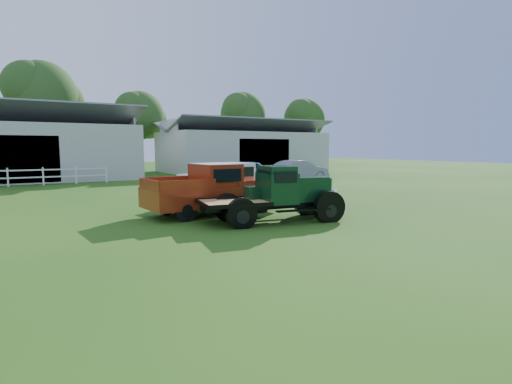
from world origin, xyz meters
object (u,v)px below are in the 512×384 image
white_pickup (231,183)px  red_pickup (213,188)px  vintage_flatbed (274,194)px  misc_car_grey (299,171)px  misc_car_blue (251,172)px

white_pickup → red_pickup: bearing=-141.2°
vintage_flatbed → misc_car_grey: vintage_flatbed is taller
white_pickup → vintage_flatbed: bearing=-110.4°
misc_car_grey → white_pickup: bearing=123.1°
misc_car_blue → misc_car_grey: misc_car_blue is taller
white_pickup → misc_car_grey: size_ratio=1.02×
red_pickup → white_pickup: (1.94, 2.24, -0.07)m
misc_car_blue → red_pickup: bearing=148.5°
red_pickup → white_pickup: 2.97m
vintage_flatbed → red_pickup: (-1.10, 2.51, 0.02)m
red_pickup → misc_car_grey: red_pickup is taller
vintage_flatbed → misc_car_blue: bearing=73.0°
vintage_flatbed → white_pickup: bearing=90.1°
white_pickup → misc_car_blue: white_pickup is taller
red_pickup → misc_car_grey: bearing=35.7°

